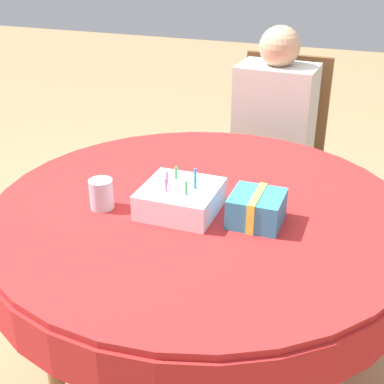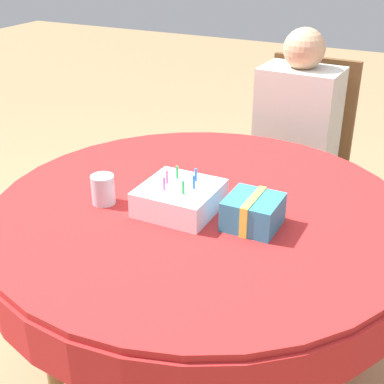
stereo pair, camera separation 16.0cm
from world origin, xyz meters
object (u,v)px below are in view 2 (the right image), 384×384
Objects in this scene: person at (295,130)px; gift_box at (253,212)px; chair at (300,155)px; drinking_glass at (103,189)px; birthday_cake at (180,198)px.

gift_box is (0.16, -0.96, 0.10)m from person.
person is at bearing -90.00° from chair.
person is 12.10× the size of drinking_glass.
person is 0.97m from gift_box.
chair is at bearing 86.06° from birthday_cake.
chair is 4.25× the size of birthday_cake.
birthday_cake is at bearing 15.98° from drinking_glass.
chair is 10.30× the size of drinking_glass.
person reaches higher than drinking_glass.
birthday_cake is at bearing -91.33° from chair.
gift_box is (0.16, -1.06, 0.25)m from chair.
chair is 1.10m from birthday_cake.
birthday_cake is 0.24m from drinking_glass.
chair reaches higher than gift_box.
birthday_cake is 0.23m from gift_box.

